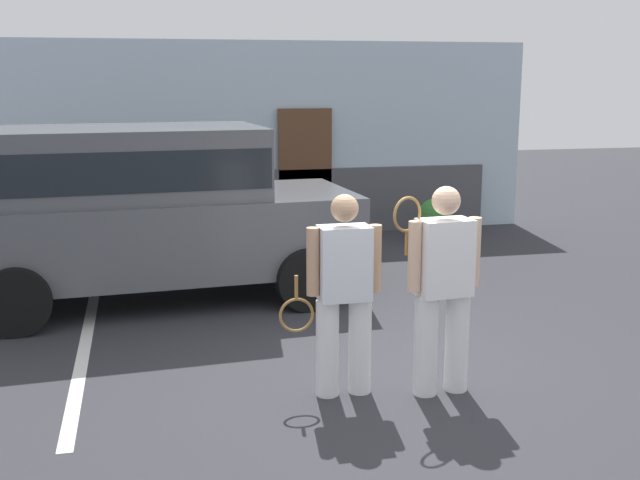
% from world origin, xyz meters
% --- Properties ---
extents(ground_plane, '(40.00, 40.00, 0.00)m').
position_xyz_m(ground_plane, '(0.00, 0.00, 0.00)').
color(ground_plane, '#2D2D33').
extents(parking_stripe_0, '(0.12, 4.40, 0.01)m').
position_xyz_m(parking_stripe_0, '(-2.74, 1.50, 0.00)').
color(parking_stripe_0, silver).
rests_on(parking_stripe_0, ground_plane).
extents(house_frontage, '(8.87, 0.40, 3.19)m').
position_xyz_m(house_frontage, '(0.01, 6.84, 1.50)').
color(house_frontage, silver).
rests_on(house_frontage, ground_plane).
extents(parked_suv, '(4.72, 2.41, 2.05)m').
position_xyz_m(parked_suv, '(-2.05, 3.17, 1.15)').
color(parked_suv, '#4C4F54').
rests_on(parked_suv, ground_plane).
extents(tennis_player_man, '(0.89, 0.26, 1.69)m').
position_xyz_m(tennis_player_man, '(-0.54, -0.09, 0.88)').
color(tennis_player_man, white).
rests_on(tennis_player_man, ground_plane).
extents(tennis_player_woman, '(0.78, 0.31, 1.75)m').
position_xyz_m(tennis_player_woman, '(0.26, -0.25, 0.92)').
color(tennis_player_woman, white).
rests_on(tennis_player_woman, ground_plane).
extents(potted_plant_by_porch, '(0.53, 0.53, 0.70)m').
position_xyz_m(potted_plant_by_porch, '(2.46, 5.60, 0.39)').
color(potted_plant_by_porch, '#9E5638').
rests_on(potted_plant_by_porch, ground_plane).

